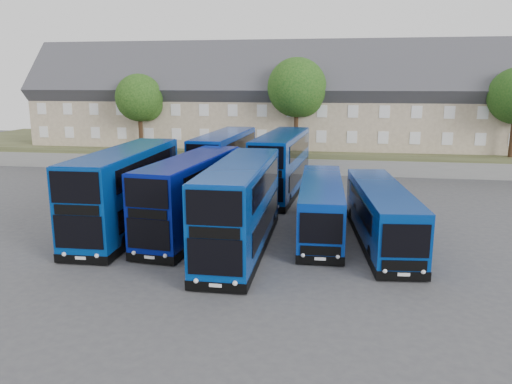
# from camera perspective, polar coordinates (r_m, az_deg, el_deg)

# --- Properties ---
(ground) EXTENTS (120.00, 120.00, 0.00)m
(ground) POSITION_cam_1_polar(r_m,az_deg,el_deg) (26.31, -4.40, -7.23)
(ground) COLOR #404045
(ground) RESTS_ON ground
(retaining_wall) EXTENTS (70.00, 0.40, 1.50)m
(retaining_wall) POSITION_cam_1_polar(r_m,az_deg,el_deg) (49.10, 2.06, 3.00)
(retaining_wall) COLOR slate
(retaining_wall) RESTS_ON ground
(earth_bank) EXTENTS (80.00, 20.00, 2.00)m
(earth_bank) POSITION_cam_1_polar(r_m,az_deg,el_deg) (58.89, 3.25, 4.83)
(earth_bank) COLOR #454828
(earth_bank) RESTS_ON ground
(terrace_row) EXTENTS (60.00, 10.40, 11.20)m
(terrace_row) POSITION_cam_1_polar(r_m,az_deg,el_deg) (54.19, 6.10, 10.06)
(terrace_row) COLOR tan
(terrace_row) RESTS_ON earth_bank
(dd_front_left) EXTENTS (3.06, 12.34, 4.88)m
(dd_front_left) POSITION_cam_1_polar(r_m,az_deg,el_deg) (30.95, -14.60, 0.05)
(dd_front_left) COLOR navy
(dd_front_left) RESTS_ON ground
(dd_front_mid) EXTENTS (3.74, 11.52, 4.50)m
(dd_front_mid) POSITION_cam_1_polar(r_m,az_deg,el_deg) (29.74, -7.38, -0.53)
(dd_front_mid) COLOR navy
(dd_front_mid) RESTS_ON ground
(dd_front_right) EXTENTS (2.73, 11.84, 4.70)m
(dd_front_right) POSITION_cam_1_polar(r_m,az_deg,el_deg) (26.47, -1.77, -1.83)
(dd_front_right) COLOR #083894
(dd_front_right) RESTS_ON ground
(dd_rear_left) EXTENTS (3.26, 12.00, 4.73)m
(dd_rear_left) POSITION_cam_1_polar(r_m,az_deg,el_deg) (41.23, -3.60, 3.37)
(dd_rear_left) COLOR #082F94
(dd_rear_left) RESTS_ON ground
(dd_rear_right) EXTENTS (3.65, 12.34, 4.84)m
(dd_rear_right) POSITION_cam_1_polar(r_m,az_deg,el_deg) (39.58, 2.92, 3.07)
(dd_rear_right) COLOR navy
(dd_rear_right) RESTS_ON ground
(coach_east_a) EXTENTS (2.74, 11.54, 3.13)m
(coach_east_a) POSITION_cam_1_polar(r_m,az_deg,el_deg) (29.90, 7.44, -1.79)
(coach_east_a) COLOR #08319E
(coach_east_a) RESTS_ON ground
(coach_east_b) EXTENTS (3.58, 11.81, 3.18)m
(coach_east_b) POSITION_cam_1_polar(r_m,az_deg,el_deg) (28.67, 14.11, -2.65)
(coach_east_b) COLOR navy
(coach_east_b) RESTS_ON ground
(tree_west) EXTENTS (4.80, 4.80, 7.65)m
(tree_west) POSITION_cam_1_polar(r_m,az_deg,el_deg) (53.00, -13.02, 10.25)
(tree_west) COLOR #382314
(tree_west) RESTS_ON earth_bank
(tree_mid) EXTENTS (5.76, 5.76, 9.18)m
(tree_mid) POSITION_cam_1_polar(r_m,az_deg,el_deg) (49.81, 4.86, 11.56)
(tree_mid) COLOR #382314
(tree_mid) RESTS_ON earth_bank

